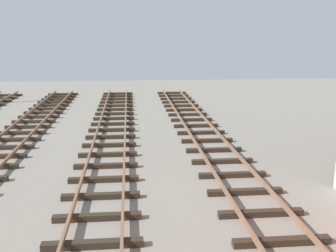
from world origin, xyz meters
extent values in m
cube|color=#2D2319|center=(1.14, 6.50, 0.09)|extent=(2.50, 0.24, 0.18)
cube|color=#2D2319|center=(1.14, 8.13, 0.09)|extent=(2.50, 0.24, 0.18)
cube|color=#2D2319|center=(1.14, 9.75, 0.09)|extent=(2.50, 0.24, 0.18)
cube|color=#2D2319|center=(1.14, 11.38, 0.09)|extent=(2.50, 0.24, 0.18)
cube|color=#2D2319|center=(1.14, 13.01, 0.09)|extent=(2.50, 0.24, 0.18)
cube|color=#2D2319|center=(1.14, 14.63, 0.09)|extent=(2.50, 0.24, 0.18)
cube|color=#2D2319|center=(1.14, 16.26, 0.09)|extent=(2.50, 0.24, 0.18)
cube|color=#2D2319|center=(1.14, 17.88, 0.09)|extent=(2.50, 0.24, 0.18)
cube|color=#2D2319|center=(1.14, 19.51, 0.09)|extent=(2.50, 0.24, 0.18)
cube|color=#2D2319|center=(1.14, 21.13, 0.09)|extent=(2.50, 0.24, 0.18)
cube|color=#2D2319|center=(1.14, 22.76, 0.09)|extent=(2.50, 0.24, 0.18)
cube|color=#2D2319|center=(1.14, 24.39, 0.09)|extent=(2.50, 0.24, 0.18)
cube|color=#2D2319|center=(1.14, 26.01, 0.09)|extent=(2.50, 0.24, 0.18)
cube|color=#2D2319|center=(1.14, 27.64, 0.09)|extent=(2.50, 0.24, 0.18)
cube|color=#2D2319|center=(1.14, 29.26, 0.09)|extent=(2.50, 0.24, 0.18)
cube|color=#2D2319|center=(1.14, 30.89, 0.09)|extent=(2.50, 0.24, 0.18)
cube|color=#2D2319|center=(1.14, 32.51, 0.09)|extent=(2.50, 0.24, 0.18)
cube|color=#2D2319|center=(-3.55, 6.82, 0.09)|extent=(2.50, 0.24, 0.18)
cube|color=#2D2319|center=(-3.55, 8.33, 0.09)|extent=(2.50, 0.24, 0.18)
cube|color=#2D2319|center=(-3.55, 9.85, 0.09)|extent=(2.50, 0.24, 0.18)
cube|color=#2D2319|center=(-3.55, 11.36, 0.09)|extent=(2.50, 0.24, 0.18)
cube|color=#2D2319|center=(-3.55, 12.88, 0.09)|extent=(2.50, 0.24, 0.18)
cube|color=#2D2319|center=(-3.55, 14.39, 0.09)|extent=(2.50, 0.24, 0.18)
cube|color=#2D2319|center=(-3.55, 15.91, 0.09)|extent=(2.50, 0.24, 0.18)
cube|color=#2D2319|center=(-3.55, 17.42, 0.09)|extent=(2.50, 0.24, 0.18)
cube|color=#2D2319|center=(-3.55, 18.94, 0.09)|extent=(2.50, 0.24, 0.18)
cube|color=#2D2319|center=(-3.55, 20.45, 0.09)|extent=(2.50, 0.24, 0.18)
cube|color=#2D2319|center=(-3.55, 21.97, 0.09)|extent=(2.50, 0.24, 0.18)
cube|color=#2D2319|center=(-3.55, 23.48, 0.09)|extent=(2.50, 0.24, 0.18)
cube|color=#2D2319|center=(-3.55, 25.00, 0.09)|extent=(2.50, 0.24, 0.18)
cube|color=#2D2319|center=(-3.55, 26.51, 0.09)|extent=(2.50, 0.24, 0.18)
cube|color=#2D2319|center=(-3.55, 28.02, 0.09)|extent=(2.50, 0.24, 0.18)
cube|color=#2D2319|center=(-3.55, 29.54, 0.09)|extent=(2.50, 0.24, 0.18)
cube|color=#2D2319|center=(-3.55, 31.05, 0.09)|extent=(2.50, 0.24, 0.18)
cube|color=#2D2319|center=(-3.55, 32.57, 0.09)|extent=(2.50, 0.24, 0.18)
cube|color=#2D2319|center=(-8.24, 15.97, 0.09)|extent=(2.50, 0.24, 0.18)
cube|color=#2D2319|center=(-8.24, 17.36, 0.09)|extent=(2.50, 0.24, 0.18)
cube|color=#2D2319|center=(-8.24, 18.75, 0.09)|extent=(2.50, 0.24, 0.18)
cube|color=#2D2319|center=(-8.24, 20.13, 0.09)|extent=(2.50, 0.24, 0.18)
cube|color=#2D2319|center=(-8.24, 21.52, 0.09)|extent=(2.50, 0.24, 0.18)
cube|color=#2D2319|center=(-8.24, 22.91, 0.09)|extent=(2.50, 0.24, 0.18)
cube|color=#2D2319|center=(-8.24, 24.30, 0.09)|extent=(2.50, 0.24, 0.18)
cube|color=#2D2319|center=(-8.24, 25.69, 0.09)|extent=(2.50, 0.24, 0.18)
cube|color=#2D2319|center=(-8.24, 27.08, 0.09)|extent=(2.50, 0.24, 0.18)
cube|color=#2D2319|center=(-8.24, 28.47, 0.09)|extent=(2.50, 0.24, 0.18)
cube|color=#2D2319|center=(-8.24, 29.86, 0.09)|extent=(2.50, 0.24, 0.18)
cube|color=#2D2319|center=(-8.24, 31.24, 0.09)|extent=(2.50, 0.24, 0.18)
cube|color=#2D2319|center=(-8.24, 32.63, 0.09)|extent=(2.50, 0.24, 0.18)
cube|color=#2D2319|center=(-12.92, 30.95, 0.09)|extent=(2.50, 0.24, 0.18)
cube|color=#2D2319|center=(-12.92, 32.53, 0.09)|extent=(2.50, 0.24, 0.18)
camera|label=1|loc=(-2.57, -2.29, 5.15)|focal=42.88mm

